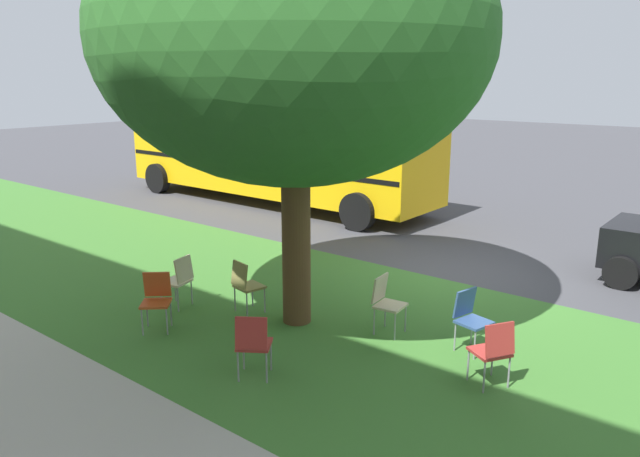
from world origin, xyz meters
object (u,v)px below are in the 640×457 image
object	(u,v)px
street_tree	(294,39)
school_bus	(273,144)
chair_0	(470,315)
chair_5	(386,300)
chair_2	(245,283)
chair_3	(253,341)
chair_4	(179,278)
chair_1	(156,297)
chair_6	(494,348)

from	to	relation	value
street_tree	school_bus	world-z (taller)	street_tree
chair_0	chair_5	size ratio (longest dim) A/B	1.00
chair_2	chair_3	xyz separation A→B (m)	(-1.64, 1.48, 0.00)
chair_4	chair_5	size ratio (longest dim) A/B	1.00
chair_0	chair_1	world-z (taller)	same
chair_0	chair_3	bearing A→B (deg)	54.44
chair_3	school_bus	size ratio (longest dim) A/B	0.08
chair_4	school_bus	size ratio (longest dim) A/B	0.08
chair_1	chair_4	size ratio (longest dim) A/B	1.00
chair_6	chair_5	bearing A→B (deg)	-16.64
chair_1	chair_2	xyz separation A→B (m)	(-0.60, -1.27, 0.00)
chair_6	school_bus	bearing A→B (deg)	-33.97
chair_1	chair_2	distance (m)	1.41
chair_1	school_bus	bearing A→B (deg)	-57.81
chair_2	chair_3	bearing A→B (deg)	137.91
chair_2	school_bus	world-z (taller)	school_bus
chair_2	chair_3	distance (m)	2.21
chair_5	chair_6	bearing A→B (deg)	163.36
street_tree	chair_0	xyz separation A→B (m)	(-2.55, -0.73, -3.73)
chair_0	chair_1	distance (m)	4.61
chair_5	street_tree	bearing A→B (deg)	21.10
chair_6	school_bus	xyz separation A→B (m)	(9.76, -6.57, 1.24)
chair_3	chair_4	world-z (taller)	same
chair_1	street_tree	bearing A→B (deg)	-133.44
chair_2	chair_5	world-z (taller)	same
chair_1	chair_3	bearing A→B (deg)	174.70
chair_2	chair_6	distance (m)	4.09
chair_1	school_bus	world-z (taller)	school_bus
chair_0	chair_6	xyz separation A→B (m)	(-0.67, 0.79, 0.00)
chair_6	school_bus	world-z (taller)	school_bus
chair_0	chair_5	bearing A→B (deg)	10.00
street_tree	chair_0	world-z (taller)	street_tree
chair_2	street_tree	bearing A→B (deg)	-162.65
chair_3	chair_4	size ratio (longest dim) A/B	1.00
chair_4	chair_3	bearing A→B (deg)	159.86
chair_0	chair_6	bearing A→B (deg)	130.42
chair_2	chair_1	bearing A→B (deg)	64.69
street_tree	school_bus	size ratio (longest dim) A/B	0.61
street_tree	chair_0	bearing A→B (deg)	-164.14
chair_2	school_bus	xyz separation A→B (m)	(5.67, -6.78, 1.24)
chair_3	chair_5	size ratio (longest dim) A/B	1.00
chair_1	chair_4	xyz separation A→B (m)	(0.44, -0.77, 0.00)
chair_1	school_bus	distance (m)	9.59
street_tree	chair_0	distance (m)	4.58
chair_1	chair_3	world-z (taller)	same
chair_4	school_bus	distance (m)	8.71
chair_3	chair_6	distance (m)	2.97
chair_0	chair_1	xyz separation A→B (m)	(4.01, 2.27, 0.00)
chair_0	chair_2	xyz separation A→B (m)	(3.41, 0.99, 0.00)
chair_1	chair_6	bearing A→B (deg)	-162.50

